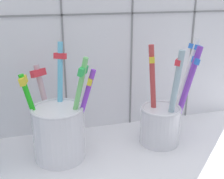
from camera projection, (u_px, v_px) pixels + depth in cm
name	position (u px, v px, depth cm)	size (l,w,h in cm)	color
counter_slab	(115.00, 160.00, 48.91)	(64.00, 22.00, 2.00)	silver
tile_wall_back	(97.00, 22.00, 52.57)	(64.00, 2.20, 45.00)	white
toothbrush_cup_left	(59.00, 129.00, 46.46)	(11.48, 10.45, 18.41)	white
toothbrush_cup_right	(162.00, 119.00, 51.10)	(10.83, 7.11, 18.30)	silver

